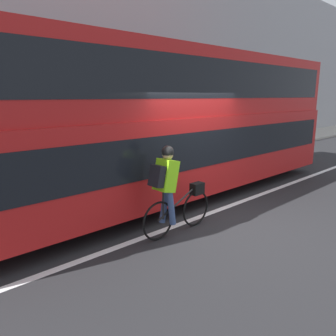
% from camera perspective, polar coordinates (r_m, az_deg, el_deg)
% --- Properties ---
extents(ground_plane, '(80.00, 80.00, 0.00)m').
position_cam_1_polar(ground_plane, '(6.82, 7.28, -8.57)').
color(ground_plane, '#232326').
extents(road_center_line, '(50.00, 0.14, 0.01)m').
position_cam_1_polar(road_center_line, '(6.92, 6.22, -8.20)').
color(road_center_line, silver).
rests_on(road_center_line, ground_plane).
extents(sidewalk_curb, '(60.00, 2.50, 0.12)m').
position_cam_1_polar(sidewalk_curb, '(10.49, -13.61, -1.01)').
color(sidewalk_curb, '#A8A399').
rests_on(sidewalk_curb, ground_plane).
extents(building_facade, '(60.00, 0.30, 8.51)m').
position_cam_1_polar(building_facade, '(11.60, -18.38, 20.87)').
color(building_facade, '#9E9EA3').
rests_on(building_facade, ground_plane).
extents(bus, '(10.41, 2.61, 3.44)m').
position_cam_1_polar(bus, '(7.85, 0.04, 8.64)').
color(bus, black).
rests_on(bus, ground_plane).
extents(cyclist_on_bike, '(1.63, 0.32, 1.62)m').
position_cam_1_polar(cyclist_on_bike, '(5.70, 0.54, -3.47)').
color(cyclist_on_bike, black).
rests_on(cyclist_on_bike, ground_plane).
extents(trash_bin, '(0.50, 0.50, 1.05)m').
position_cam_1_polar(trash_bin, '(10.56, -10.66, 2.44)').
color(trash_bin, '#515156').
rests_on(trash_bin, sidewalk_curb).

